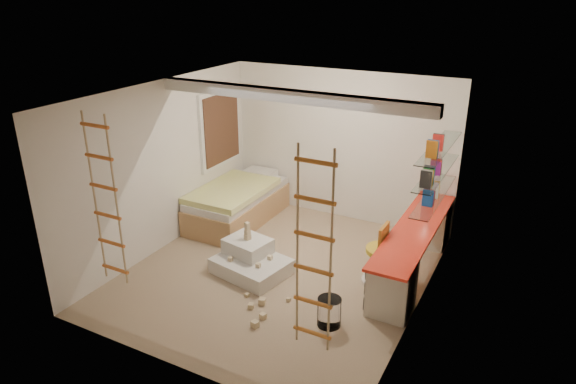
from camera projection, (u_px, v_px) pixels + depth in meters
The scene contains 15 objects.
floor at pixel (278, 272), 7.45m from camera, with size 4.50×4.50×0.00m, color #977D62.
ceiling_beam at pixel (288, 96), 6.75m from camera, with size 4.00×0.18×0.16m, color white.
window_frame at pixel (220, 128), 8.94m from camera, with size 0.06×1.15×1.35m, color white.
window_blind at pixel (222, 128), 8.93m from camera, with size 0.02×1.00×1.20m, color #4C2D1E.
rope_ladder_left at pixel (106, 201), 6.02m from camera, with size 0.41×0.04×2.13m, color #C95C22, non-canonical shape.
rope_ladder_right at pixel (314, 253), 4.86m from camera, with size 0.41×0.04×2.13m, color orange, non-canonical shape.
waste_bin at pixel (329, 312), 6.24m from camera, with size 0.30×0.30×0.37m, color white.
desk at pixel (413, 249), 7.27m from camera, with size 0.56×2.80×0.75m.
shelves at pixel (437, 172), 7.01m from camera, with size 0.25×1.80×0.71m.
bed at pixel (238, 203), 8.97m from camera, with size 1.02×2.00×0.69m.
task_lamp at pixel (431, 179), 7.80m from camera, with size 0.14×0.36×0.57m.
swivel_chair at pixel (382, 262), 7.06m from camera, with size 0.53×0.53×0.89m.
play_platform at pixel (250, 260), 7.42m from camera, with size 1.13×0.96×0.45m.
toy_blocks at pixel (255, 273), 6.96m from camera, with size 1.11×1.29×0.72m.
books at pixel (438, 164), 6.97m from camera, with size 0.14×0.70×0.92m.
Camera 1 is at (3.12, -5.66, 3.89)m, focal length 32.00 mm.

